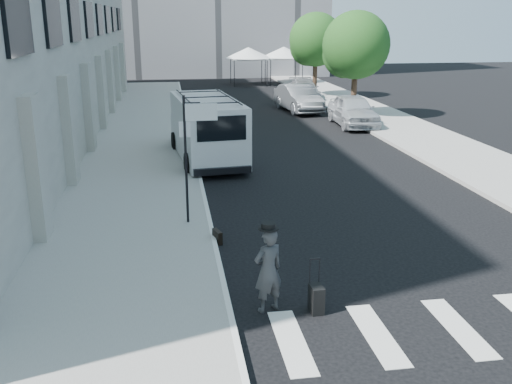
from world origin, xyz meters
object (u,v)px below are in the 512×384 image
object	(u,v)px
suitcase	(316,298)
parked_car_a	(353,110)
businessman	(268,270)
briefcase	(217,237)
parked_car_b	(299,98)
cargo_van	(206,128)
parked_car_c	(304,90)

from	to	relation	value
suitcase	parked_car_a	bearing A→B (deg)	67.79
businessman	parked_car_a	size ratio (longest dim) A/B	0.35
briefcase	parked_car_b	world-z (taller)	parked_car_b
cargo_van	suitcase	bearing A→B (deg)	-90.54
cargo_van	parked_car_b	size ratio (longest dim) A/B	1.38
parked_car_b	parked_car_c	bearing A→B (deg)	66.90
cargo_van	parked_car_c	bearing A→B (deg)	58.64
parked_car_a	parked_car_b	bearing A→B (deg)	111.14
briefcase	parked_car_b	bearing A→B (deg)	55.39
cargo_van	parked_car_a	bearing A→B (deg)	32.12
briefcase	cargo_van	world-z (taller)	cargo_van
parked_car_b	briefcase	bearing A→B (deg)	-114.70
businessman	briefcase	bearing A→B (deg)	-103.31
businessman	suitcase	xyz separation A→B (m)	(0.93, -0.20, -0.58)
briefcase	parked_car_b	distance (m)	22.05
parked_car_a	briefcase	bearing A→B (deg)	-116.75
parked_car_c	parked_car_a	bearing A→B (deg)	-82.67
parked_car_a	parked_car_c	size ratio (longest dim) A/B	1.01
briefcase	suitcase	world-z (taller)	suitcase
businessman	briefcase	xyz separation A→B (m)	(-0.68, 3.70, -0.69)
parked_car_b	parked_car_c	size ratio (longest dim) A/B	1.03
suitcase	parked_car_c	xyz separation A→B (m)	(6.87, 30.12, 0.42)
cargo_van	parked_car_c	size ratio (longest dim) A/B	1.42
businessman	parked_car_a	distance (m)	20.97
businessman	parked_car_a	bearing A→B (deg)	-136.21
parked_car_a	parked_car_b	xyz separation A→B (m)	(-1.80, 5.26, -0.01)
briefcase	parked_car_c	bearing A→B (deg)	55.71
suitcase	parked_car_c	bearing A→B (deg)	74.85
parked_car_a	cargo_van	bearing A→B (deg)	-139.64
briefcase	parked_car_a	distance (m)	17.94
parked_car_a	businessman	bearing A→B (deg)	-110.19
businessman	parked_car_b	bearing A→B (deg)	-127.90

